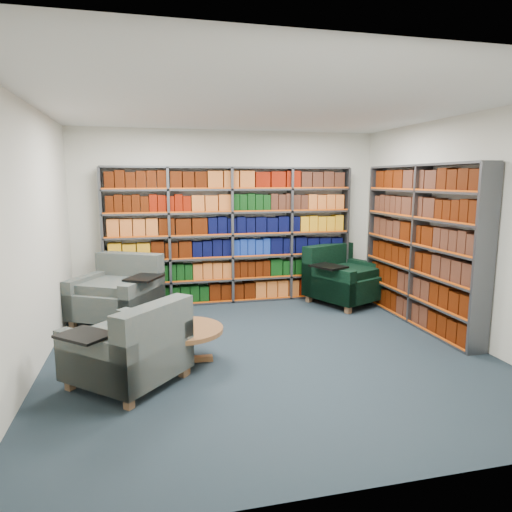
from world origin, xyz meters
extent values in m
cube|color=black|center=(0.00, 0.00, -0.01)|extent=(5.00, 5.00, 0.01)
cube|color=white|center=(0.00, 0.00, 2.80)|extent=(5.00, 5.00, 0.01)
cube|color=silver|center=(0.00, 2.50, 1.40)|extent=(5.00, 0.01, 2.80)
cube|color=silver|center=(0.00, -2.50, 1.40)|extent=(5.00, 0.01, 2.80)
cube|color=silver|center=(-2.50, 0.00, 1.40)|extent=(0.01, 5.00, 2.80)
cube|color=silver|center=(2.50, 0.00, 1.40)|extent=(0.01, 5.00, 2.80)
cube|color=#47494F|center=(0.00, 2.34, 1.10)|extent=(4.00, 0.28, 2.20)
cube|color=silver|center=(0.00, 2.47, 1.10)|extent=(4.00, 0.02, 2.20)
cube|color=#D84C0A|center=(0.00, 2.21, 1.10)|extent=(4.00, 0.01, 2.20)
cube|color=#640D00|center=(0.00, 2.34, 0.18)|extent=(3.88, 0.21, 0.29)
cube|color=#640D00|center=(0.00, 2.34, 0.54)|extent=(3.88, 0.21, 0.29)
cube|color=#C67F11|center=(0.00, 2.34, 0.91)|extent=(3.88, 0.21, 0.29)
cube|color=#AC541F|center=(0.00, 2.34, 1.28)|extent=(3.88, 0.21, 0.29)
cube|color=#391000|center=(0.00, 2.34, 1.64)|extent=(3.88, 0.21, 0.29)
cube|color=#391000|center=(0.00, 2.34, 2.01)|extent=(3.88, 0.21, 0.29)
cube|color=#47494F|center=(2.34, 0.60, 1.10)|extent=(0.28, 2.50, 2.20)
cube|color=silver|center=(2.47, 0.60, 1.10)|extent=(0.02, 2.50, 2.20)
cube|color=#D84C0A|center=(2.21, 0.60, 1.10)|extent=(0.02, 2.50, 2.20)
cube|color=#391000|center=(2.34, 0.60, 0.18)|extent=(0.21, 2.38, 0.29)
cube|color=#391000|center=(2.34, 0.60, 0.54)|extent=(0.21, 2.38, 0.29)
cube|color=#391000|center=(2.34, 0.60, 0.91)|extent=(0.21, 2.38, 0.29)
cube|color=#381B10|center=(2.34, 0.60, 1.28)|extent=(0.21, 2.38, 0.29)
cube|color=#381B10|center=(2.34, 0.60, 1.64)|extent=(0.21, 2.38, 0.29)
cube|color=#391000|center=(2.34, 0.60, 2.01)|extent=(0.21, 2.38, 0.29)
cube|color=#062638|center=(-1.80, 1.63, 0.30)|extent=(1.39, 1.39, 0.36)
cube|color=#062638|center=(-1.61, 1.98, 0.52)|extent=(1.00, 0.70, 0.82)
cube|color=#062638|center=(-2.18, 1.84, 0.39)|extent=(0.64, 0.97, 0.55)
cube|color=#062638|center=(-1.42, 1.42, 0.39)|extent=(0.64, 0.97, 0.55)
cube|color=black|center=(-1.40, 1.34, 0.68)|extent=(0.58, 0.63, 0.03)
cube|color=brown|center=(-2.37, 1.47, 0.06)|extent=(0.11, 0.11, 0.11)
cube|color=brown|center=(-1.64, 1.06, 0.06)|extent=(0.11, 0.11, 0.11)
cube|color=brown|center=(-1.96, 2.20, 0.06)|extent=(0.11, 0.11, 0.11)
cube|color=brown|center=(-1.23, 1.79, 0.06)|extent=(0.11, 0.11, 0.11)
cube|color=black|center=(1.80, 1.80, 0.29)|extent=(1.36, 1.36, 0.36)
cube|color=black|center=(1.63, 2.16, 0.52)|extent=(1.02, 0.64, 0.82)
cube|color=black|center=(1.41, 1.62, 0.39)|extent=(0.58, 0.99, 0.54)
cube|color=black|center=(2.19, 1.98, 0.39)|extent=(0.58, 0.99, 0.54)
cube|color=black|center=(1.38, 1.54, 0.68)|extent=(0.56, 0.62, 0.03)
cube|color=brown|center=(1.60, 1.24, 0.06)|extent=(0.11, 0.11, 0.11)
cube|color=brown|center=(2.36, 1.60, 0.06)|extent=(0.11, 0.11, 0.11)
cube|color=brown|center=(1.24, 2.00, 0.06)|extent=(0.11, 0.11, 0.11)
cube|color=brown|center=(2.00, 2.36, 0.06)|extent=(0.11, 0.11, 0.11)
cube|color=#062638|center=(-1.57, -0.48, 0.27)|extent=(1.32, 1.32, 0.33)
cube|color=#062638|center=(-1.30, -0.73, 0.48)|extent=(0.79, 0.83, 0.75)
cube|color=#062638|center=(-1.30, -0.19, 0.35)|extent=(0.79, 0.74, 0.50)
cube|color=#062638|center=(-1.84, -0.78, 0.35)|extent=(0.79, 0.74, 0.50)
cube|color=black|center=(-1.91, -0.78, 0.63)|extent=(0.58, 0.57, 0.03)
cube|color=brown|center=(-1.60, 0.06, 0.05)|extent=(0.10, 0.10, 0.10)
cube|color=brown|center=(-2.12, -0.51, 0.05)|extent=(0.10, 0.10, 0.10)
cube|color=brown|center=(-1.03, -0.46, 0.05)|extent=(0.10, 0.10, 0.10)
cube|color=brown|center=(-1.55, -1.03, 0.05)|extent=(0.10, 0.10, 0.10)
cylinder|color=brown|center=(-0.99, -0.13, 0.39)|extent=(0.87, 0.87, 0.05)
cylinder|color=brown|center=(-0.99, -0.13, 0.19)|extent=(0.12, 0.12, 0.35)
cube|color=brown|center=(-0.99, -0.13, 0.04)|extent=(0.63, 0.08, 0.06)
cube|color=brown|center=(-0.99, -0.13, 0.04)|extent=(0.08, 0.63, 0.06)
cube|color=black|center=(-0.99, -0.13, 0.41)|extent=(0.10, 0.05, 0.01)
cube|color=white|center=(-0.99, -0.13, 0.52)|extent=(0.14, 0.01, 0.19)
cube|color=#145926|center=(-0.99, -0.12, 0.52)|extent=(0.15, 0.00, 0.21)
camera|label=1|loc=(-1.33, -4.96, 2.00)|focal=32.00mm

